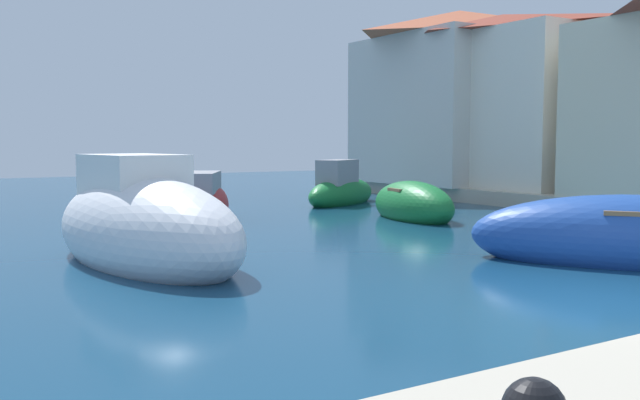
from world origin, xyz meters
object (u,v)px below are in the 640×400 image
Objects in this scene: moored_boat_2 at (144,228)px; waterfront_building_annex at (501,99)px; moored_boat_3 at (637,240)px; waterfront_building_far at (458,95)px; moored_boat_0 at (199,204)px; moored_boat_6 at (341,191)px; moored_boat_4 at (413,205)px.

waterfront_building_annex reaches higher than moored_boat_2.
waterfront_building_far is at bearing 110.24° from moored_boat_3.
moored_boat_2 is 18.65m from waterfront_building_annex.
moored_boat_3 is at bearing -127.00° from waterfront_building_annex.
moored_boat_0 is at bearing -173.21° from waterfront_building_annex.
waterfront_building_far is (16.77, 9.92, 3.50)m from moored_boat_2.
moored_boat_6 is 8.03m from waterfront_building_far.
moored_boat_2 is 0.66× the size of waterfront_building_annex.
moored_boat_2 reaches higher than moored_boat_4.
moored_boat_2 is 12.88m from moored_boat_6.
moored_boat_4 is 9.64m from waterfront_building_annex.
waterfront_building_far is (13.33, 4.01, 3.67)m from moored_boat_0.
moored_boat_2 is 8.91m from moored_boat_3.
moored_boat_6 is 7.79m from waterfront_building_annex.
waterfront_building_far is at bearing 90.00° from waterfront_building_annex.
waterfront_building_far is at bearing 113.55° from moored_boat_2.
waterfront_building_annex is (6.96, -0.85, 3.41)m from moored_boat_6.
moored_boat_3 is at bearing -122.18° from waterfront_building_far.
moored_boat_3 reaches higher than moored_boat_4.
moored_boat_0 is 14.40m from waterfront_building_far.
moored_boat_6 is at bearing -39.00° from moored_boat_0.
moored_boat_4 is at bearing -86.45° from moored_boat_0.
moored_boat_6 is (0.95, 5.15, 0.07)m from moored_boat_4.
moored_boat_0 is at bearing -104.91° from moored_boat_4.
waterfront_building_annex is (9.25, 12.28, 3.42)m from moored_boat_3.
moored_boat_4 is at bearing -151.48° from waterfront_building_annex.
waterfront_building_annex reaches higher than moored_boat_0.
moored_boat_4 is 5.23m from moored_boat_6.
waterfront_building_far is at bearing 141.96° from moored_boat_4.
moored_boat_2 is at bearing -58.57° from moored_boat_4.
moored_boat_6 is (2.30, 13.13, 0.00)m from moored_boat_3.
moored_boat_4 is 11.03m from waterfront_building_far.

